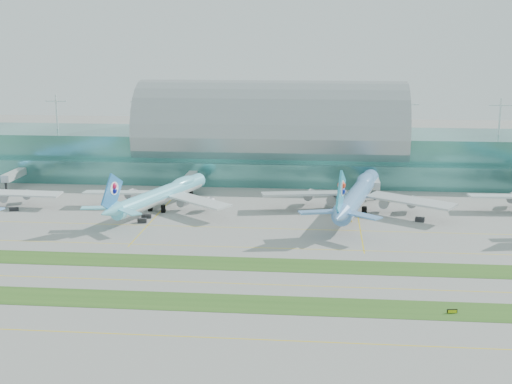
# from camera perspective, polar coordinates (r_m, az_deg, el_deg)

# --- Properties ---
(ground) EXTENTS (700.00, 700.00, 0.00)m
(ground) POSITION_cam_1_polar(r_m,az_deg,el_deg) (201.43, -1.50, -5.95)
(ground) COLOR gray
(ground) RESTS_ON ground
(terminal) EXTENTS (340.00, 69.10, 36.00)m
(terminal) POSITION_cam_1_polar(r_m,az_deg,el_deg) (322.95, 1.25, 3.79)
(terminal) COLOR #3D7A75
(terminal) RESTS_ON ground
(grass_strip_near) EXTENTS (420.00, 12.00, 0.08)m
(grass_strip_near) POSITION_cam_1_polar(r_m,az_deg,el_deg) (175.36, -2.61, -8.86)
(grass_strip_near) COLOR #2D591E
(grass_strip_near) RESTS_ON ground
(grass_strip_far) EXTENTS (420.00, 12.00, 0.08)m
(grass_strip_far) POSITION_cam_1_polar(r_m,az_deg,el_deg) (203.30, -1.43, -5.76)
(grass_strip_far) COLOR #2D591E
(grass_strip_far) RESTS_ON ground
(taxiline_a) EXTENTS (420.00, 0.35, 0.01)m
(taxiline_a) POSITION_cam_1_polar(r_m,az_deg,el_deg) (157.17, -3.65, -11.54)
(taxiline_a) COLOR yellow
(taxiline_a) RESTS_ON ground
(taxiline_b) EXTENTS (420.00, 0.35, 0.01)m
(taxiline_b) POSITION_cam_1_polar(r_m,az_deg,el_deg) (188.33, -2.01, -7.31)
(taxiline_b) COLOR yellow
(taxiline_b) RESTS_ON ground
(taxiline_c) EXTENTS (420.00, 0.35, 0.01)m
(taxiline_c) POSITION_cam_1_polar(r_m,az_deg,el_deg) (218.44, -0.93, -4.44)
(taxiline_c) COLOR yellow
(taxiline_c) RESTS_ON ground
(taxiline_d) EXTENTS (420.00, 0.35, 0.01)m
(taxiline_d) POSITION_cam_1_polar(r_m,az_deg,el_deg) (239.42, -0.34, -2.89)
(taxiline_d) COLOR yellow
(taxiline_d) RESTS_ON ground
(airliner_b) EXTENTS (58.59, 68.09, 19.31)m
(airliner_b) POSITION_cam_1_polar(r_m,az_deg,el_deg) (265.18, -7.52, -0.12)
(airliner_b) COLOR #71E0FA
(airliner_b) RESTS_ON ground
(airliner_c) EXTENTS (69.48, 79.91, 22.15)m
(airliner_c) POSITION_cam_1_polar(r_m,az_deg,el_deg) (261.87, 8.15, -0.11)
(airliner_c) COLOR #6196D5
(airliner_c) RESTS_ON ground
(gse_b) EXTENTS (3.57, 2.60, 1.29)m
(gse_b) POSITION_cam_1_polar(r_m,az_deg,el_deg) (276.38, -18.80, -1.31)
(gse_b) COLOR black
(gse_b) RESTS_ON ground
(gse_c) EXTENTS (3.56, 1.96, 1.25)m
(gse_c) POSITION_cam_1_polar(r_m,az_deg,el_deg) (254.72, -8.76, -1.94)
(gse_c) COLOR black
(gse_c) RESTS_ON ground
(gse_d) EXTENTS (3.32, 2.19, 1.53)m
(gse_d) POSITION_cam_1_polar(r_m,az_deg,el_deg) (248.76, -9.10, -2.27)
(gse_d) COLOR black
(gse_d) RESTS_ON ground
(gse_e) EXTENTS (3.33, 1.93, 1.32)m
(gse_e) POSITION_cam_1_polar(r_m,az_deg,el_deg) (249.52, 7.33, -2.19)
(gse_e) COLOR #E3B20D
(gse_e) RESTS_ON ground
(gse_f) EXTENTS (3.51, 2.61, 1.51)m
(gse_f) POSITION_cam_1_polar(r_m,az_deg,el_deg) (253.45, 12.98, -2.16)
(gse_f) COLOR black
(gse_f) RESTS_ON ground
(taxiway_sign_east) EXTENTS (2.46, 0.63, 1.04)m
(taxiway_sign_east) POSITION_cam_1_polar(r_m,az_deg,el_deg) (175.18, 15.42, -9.19)
(taxiway_sign_east) COLOR black
(taxiway_sign_east) RESTS_ON ground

